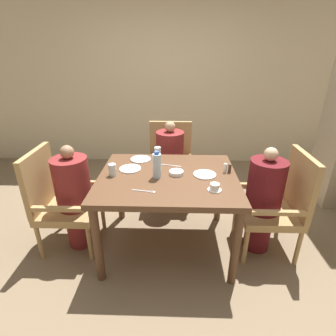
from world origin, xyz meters
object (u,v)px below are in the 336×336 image
object	(u,v)px
diner_in_far_chair	(170,164)
plate_main_right	(141,159)
chair_far_side	(170,161)
bowl_small	(176,173)
chair_right_side	(279,202)
plate_dessert_center	(130,169)
diner_in_left_chair	(75,197)
water_bottle	(157,165)
glass_tall_near	(112,170)
teacup_with_saucer	(215,187)
plate_main_left	(205,175)
glass_tall_mid	(158,152)
diner_in_right_chair	(263,200)
chair_left_side	(59,198)

from	to	relation	value
diner_in_far_chair	plate_main_right	size ratio (longest dim) A/B	5.28
chair_far_side	bowl_small	world-z (taller)	chair_far_side
chair_right_side	plate_dessert_center	size ratio (longest dim) A/B	4.89
diner_in_left_chair	diner_in_far_chair	world-z (taller)	diner_in_far_chair
plate_dessert_center	water_bottle	world-z (taller)	water_bottle
diner_in_far_chair	glass_tall_near	world-z (taller)	diner_in_far_chair
diner_in_left_chair	plate_main_right	world-z (taller)	diner_in_left_chair
teacup_with_saucer	plate_main_left	bearing A→B (deg)	100.63
water_bottle	glass_tall_mid	size ratio (longest dim) A/B	2.23
diner_in_right_chair	glass_tall_near	world-z (taller)	diner_in_right_chair
diner_in_far_chair	plate_main_right	world-z (taller)	diner_in_far_chair
chair_far_side	teacup_with_saucer	bearing A→B (deg)	-72.14
glass_tall_mid	chair_right_side	bearing A→B (deg)	-20.69
chair_left_side	plate_main_left	world-z (taller)	chair_left_side
glass_tall_mid	chair_left_side	bearing A→B (deg)	-154.52
chair_far_side	plate_dessert_center	bearing A→B (deg)	-113.87
chair_left_side	chair_far_side	world-z (taller)	same
plate_main_left	water_bottle	size ratio (longest dim) A/B	0.84
diner_in_far_chair	plate_dessert_center	size ratio (longest dim) A/B	5.28
chair_right_side	plate_main_left	world-z (taller)	chair_right_side
chair_left_side	plate_dessert_center	distance (m)	0.73
plate_dessert_center	glass_tall_near	distance (m)	0.19
diner_in_left_chair	glass_tall_near	distance (m)	0.48
chair_far_side	glass_tall_mid	world-z (taller)	chair_far_side
plate_dessert_center	bowl_small	distance (m)	0.44
diner_in_far_chair	plate_main_left	xyz separation A→B (m)	(0.33, -0.75, 0.23)
diner_in_right_chair	glass_tall_near	size ratio (longest dim) A/B	9.65
chair_right_side	plate_main_left	xyz separation A→B (m)	(-0.70, 0.02, 0.26)
bowl_small	water_bottle	size ratio (longest dim) A/B	0.53
chair_left_side	bowl_small	world-z (taller)	chair_left_side
plate_main_left	water_bottle	bearing A→B (deg)	-172.63
water_bottle	diner_in_right_chair	bearing A→B (deg)	2.17
plate_dessert_center	teacup_with_saucer	xyz separation A→B (m)	(0.73, -0.37, 0.02)
teacup_with_saucer	glass_tall_near	distance (m)	0.90
diner_in_left_chair	bowl_small	bearing A→B (deg)	1.42
diner_in_right_chair	glass_tall_mid	world-z (taller)	diner_in_right_chair
chair_far_side	diner_in_far_chair	world-z (taller)	diner_in_far_chair
diner_in_far_chair	diner_in_right_chair	world-z (taller)	diner_in_far_chair
plate_main_left	water_bottle	world-z (taller)	water_bottle
teacup_with_saucer	water_bottle	world-z (taller)	water_bottle
chair_far_side	diner_in_far_chair	xyz separation A→B (m)	(-0.00, -0.15, 0.03)
glass_tall_mid	plate_dessert_center	bearing A→B (deg)	-127.04
plate_dessert_center	bowl_small	bearing A→B (deg)	-12.53
diner_in_left_chair	diner_in_far_chair	xyz separation A→B (m)	(0.87, 0.77, 0.01)
diner_in_far_chair	glass_tall_mid	size ratio (longest dim) A/B	9.84
plate_main_left	chair_far_side	bearing A→B (deg)	109.95
chair_left_side	plate_dessert_center	world-z (taller)	chair_left_side
chair_right_side	water_bottle	size ratio (longest dim) A/B	4.09
chair_left_side	teacup_with_saucer	size ratio (longest dim) A/B	8.86
chair_far_side	plate_main_left	xyz separation A→B (m)	(0.33, -0.90, 0.26)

